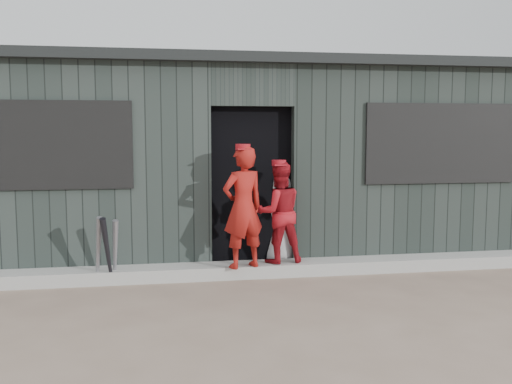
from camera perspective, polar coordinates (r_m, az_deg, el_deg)
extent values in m
plane|color=#725D4E|center=(5.12, 3.48, -13.39)|extent=(80.00, 80.00, 0.00)
cube|color=gray|center=(6.81, -0.03, -7.74)|extent=(8.00, 0.36, 0.15)
cone|color=gray|center=(6.52, -15.49, -5.69)|extent=(0.16, 0.35, 0.80)
cone|color=gray|center=(6.57, -13.92, -5.79)|extent=(0.12, 0.28, 0.75)
cone|color=black|center=(6.44, -14.63, -5.80)|extent=(0.14, 0.37, 0.80)
imported|color=maroon|center=(6.47, -1.30, -1.56)|extent=(0.59, 0.49, 1.39)
imported|color=maroon|center=(6.75, 2.27, -2.06)|extent=(0.62, 0.51, 1.19)
imported|color=#B5B5B5|center=(7.16, 2.50, -2.98)|extent=(0.58, 0.39, 1.15)
cube|color=black|center=(8.29, -1.97, 2.63)|extent=(7.60, 2.70, 2.20)
cube|color=#2C3431|center=(6.91, -19.18, 1.99)|extent=(3.50, 0.20, 2.50)
cube|color=#282F2C|center=(7.59, 16.60, 2.42)|extent=(3.50, 0.20, 2.50)
cube|color=#2A332F|center=(6.91, -0.42, 10.63)|extent=(1.00, 0.20, 0.50)
cube|color=#29312F|center=(9.62, 21.76, 2.98)|extent=(0.20, 3.00, 2.50)
cube|color=#272E2C|center=(9.67, -3.09, 3.43)|extent=(8.00, 0.20, 2.50)
cube|color=black|center=(8.31, -2.01, 12.02)|extent=(8.30, 3.30, 0.12)
cube|color=black|center=(6.80, -20.69, 4.40)|extent=(2.00, 0.04, 1.00)
cube|color=black|center=(7.54, 18.10, 4.63)|extent=(2.00, 0.04, 1.00)
cube|color=black|center=(7.39, -2.30, 3.36)|extent=(0.19, 0.19, 0.81)
cube|color=black|center=(7.39, 0.47, 2.97)|extent=(0.24, 0.22, 0.85)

